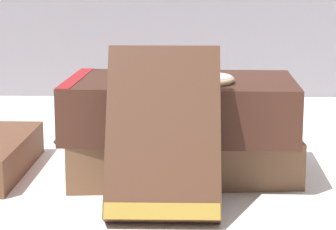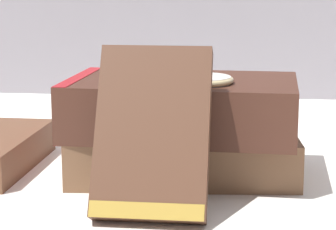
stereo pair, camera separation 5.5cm
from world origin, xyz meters
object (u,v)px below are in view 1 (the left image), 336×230
(book_flat_bottom, at_px, (175,151))
(reading_glasses, at_px, (95,142))
(book_flat_top, at_px, (175,106))
(book_leaning_front, at_px, (163,139))
(pocket_watch, at_px, (202,79))

(book_flat_bottom, height_order, reading_glasses, book_flat_bottom)
(book_flat_bottom, distance_m, book_flat_top, 0.05)
(book_flat_bottom, relative_size, book_leaning_front, 1.67)
(book_flat_top, xyz_separation_m, reading_glasses, (-0.09, 0.12, -0.06))
(book_leaning_front, relative_size, reading_glasses, 1.21)
(book_leaning_front, relative_size, pocket_watch, 2.14)
(pocket_watch, distance_m, reading_glasses, 0.20)
(book_leaning_front, height_order, pocket_watch, book_leaning_front)
(book_flat_bottom, bearing_deg, book_leaning_front, -98.38)
(book_leaning_front, distance_m, reading_glasses, 0.24)
(book_flat_top, distance_m, book_leaning_front, 0.10)
(book_leaning_front, xyz_separation_m, reading_glasses, (-0.08, 0.22, -0.06))
(book_flat_top, relative_size, pocket_watch, 3.44)
(book_flat_bottom, height_order, book_flat_top, book_flat_top)
(book_flat_top, height_order, pocket_watch, pocket_watch)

